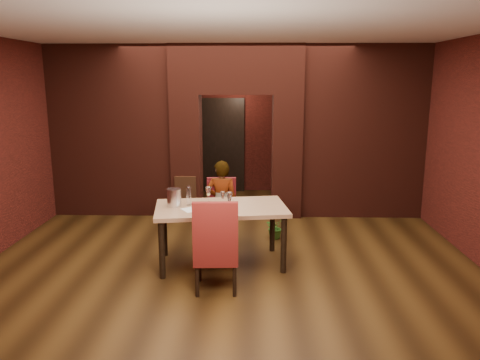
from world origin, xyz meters
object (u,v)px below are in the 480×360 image
at_px(chair_near, 216,244).
at_px(chair_far, 221,212).
at_px(wine_glass_a, 208,195).
at_px(wine_glass_c, 229,200).
at_px(water_bottle, 189,195).
at_px(wine_glass_b, 223,198).
at_px(wine_bucket, 174,197).
at_px(person_seated, 222,203).
at_px(dining_table, 221,235).
at_px(potted_plant, 275,227).

bearing_deg(chair_near, chair_far, -91.01).
distance_m(wine_glass_a, wine_glass_c, 0.44).
distance_m(chair_near, water_bottle, 1.07).
xyz_separation_m(wine_glass_b, wine_bucket, (-0.67, -0.11, 0.03)).
height_order(chair_near, water_bottle, chair_near).
height_order(person_seated, wine_glass_a, person_seated).
xyz_separation_m(wine_glass_c, wine_bucket, (-0.77, 0.10, 0.01)).
xyz_separation_m(person_seated, wine_glass_a, (-0.15, -0.60, 0.28)).
relative_size(dining_table, chair_near, 1.53).
bearing_deg(wine_glass_a, chair_near, -79.62).
height_order(dining_table, wine_glass_b, wine_glass_b).
bearing_deg(wine_bucket, wine_glass_b, 9.51).
relative_size(dining_table, wine_glass_b, 9.93).
bearing_deg(water_bottle, wine_glass_b, 4.59).
xyz_separation_m(water_bottle, potted_plant, (1.28, 1.04, -0.79)).
xyz_separation_m(chair_near, person_seated, (-0.04, 1.62, 0.09)).
bearing_deg(chair_near, dining_table, -93.12).
distance_m(person_seated, wine_glass_c, 0.96).
bearing_deg(wine_glass_a, wine_bucket, -155.61).
relative_size(chair_near, wine_glass_c, 5.28).
bearing_deg(water_bottle, wine_glass_c, -16.42).
height_order(wine_glass_b, wine_glass_c, wine_glass_c).
bearing_deg(chair_far, person_seated, -82.51).
distance_m(wine_glass_a, potted_plant, 1.56).
xyz_separation_m(wine_glass_c, potted_plant, (0.70, 1.21, -0.76)).
relative_size(wine_glass_b, potted_plant, 0.47).
xyz_separation_m(chair_far, water_bottle, (-0.40, -0.81, 0.47)).
bearing_deg(dining_table, potted_plant, 45.14).
height_order(chair_far, wine_glass_a, wine_glass_a).
bearing_deg(wine_glass_b, potted_plant, 51.38).
distance_m(chair_far, person_seated, 0.18).
bearing_deg(water_bottle, chair_far, 63.72).
bearing_deg(chair_near, person_seated, -91.38).
height_order(chair_near, wine_glass_a, chair_near).
xyz_separation_m(wine_glass_a, wine_bucket, (-0.46, -0.21, 0.01)).
bearing_deg(person_seated, chair_near, 94.19).
bearing_deg(person_seated, chair_far, -77.34).
distance_m(dining_table, person_seated, 0.84).
relative_size(dining_table, chair_far, 1.76).
distance_m(wine_bucket, water_bottle, 0.21).
relative_size(person_seated, wine_glass_b, 7.46).
relative_size(wine_glass_c, water_bottle, 0.82).
distance_m(wine_glass_b, water_bottle, 0.48).
xyz_separation_m(dining_table, water_bottle, (-0.46, 0.07, 0.56)).
bearing_deg(wine_glass_a, water_bottle, -153.06).
bearing_deg(potted_plant, water_bottle, -140.82).
xyz_separation_m(dining_table, wine_glass_c, (0.12, -0.10, 0.53)).
xyz_separation_m(person_seated, wine_glass_c, (0.17, -0.91, 0.28)).
height_order(wine_glass_c, water_bottle, water_bottle).
bearing_deg(dining_table, wine_glass_a, 125.32).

